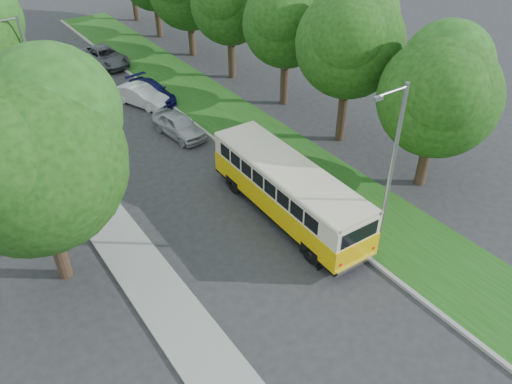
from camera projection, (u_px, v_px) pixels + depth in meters
ground at (266, 258)px, 21.90m from camera, size 120.00×120.00×0.00m
curb at (265, 178)px, 26.88m from camera, size 0.20×70.00×0.15m
grass_verge at (299, 165)px, 27.99m from camera, size 4.50×70.00×0.13m
sidewalk at (118, 237)px, 22.95m from camera, size 2.20×70.00×0.12m
treeline at (141, 13)px, 31.95m from camera, size 24.27×41.91×9.46m
lamppost_near at (390, 170)px, 19.68m from camera, size 1.71×0.16×8.00m
lamppost_far at (31, 77)px, 27.99m from camera, size 1.71×0.16×7.50m
warning_sign at (67, 142)px, 26.79m from camera, size 0.56×0.10×2.50m
vintage_bus at (288, 192)px, 23.51m from camera, size 2.75×9.76×2.88m
car_silver at (179, 125)px, 30.56m from camera, size 2.14×4.29×1.40m
car_white at (142, 96)px, 34.13m from camera, size 2.85×4.36×1.36m
car_blue at (151, 92)px, 34.72m from camera, size 2.22×4.64×1.30m
car_grey at (105, 56)px, 40.19m from camera, size 2.89×5.30×1.41m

